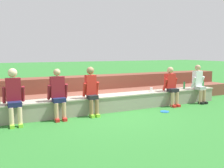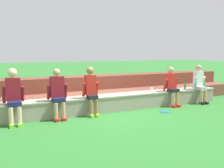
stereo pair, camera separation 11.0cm
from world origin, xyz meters
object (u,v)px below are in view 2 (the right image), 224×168
(person_right_of_center, at_px, (172,85))
(water_bottle_center_gap, at_px, (185,85))
(plastic_cup_left_end, at_px, (175,88))
(person_center, at_px, (91,90))
(person_far_right, at_px, (200,83))
(water_bottle_near_left, at_px, (204,84))
(person_left_of_center, at_px, (58,93))
(water_bottle_mid_right, at_px, (96,92))
(plastic_cup_middle, at_px, (152,89))
(frisbee, at_px, (165,112))
(person_far_left, at_px, (14,94))

(person_right_of_center, bearing_deg, water_bottle_center_gap, 18.66)
(plastic_cup_left_end, bearing_deg, person_center, -174.61)
(person_far_right, bearing_deg, water_bottle_near_left, 28.84)
(person_left_of_center, bearing_deg, water_bottle_mid_right, 14.66)
(person_left_of_center, distance_m, person_far_right, 5.16)
(plastic_cup_left_end, bearing_deg, plastic_cup_middle, 178.86)
(plastic_cup_middle, xyz_separation_m, frisbee, (-0.17, -0.96, -0.56))
(water_bottle_near_left, xyz_separation_m, frisbee, (-2.49, -0.87, -0.63))
(person_far_right, bearing_deg, water_bottle_mid_right, 174.62)
(plastic_cup_left_end, relative_size, frisbee, 0.38)
(person_left_of_center, relative_size, plastic_cup_middle, 10.75)
(plastic_cup_left_end, bearing_deg, person_left_of_center, -175.84)
(water_bottle_mid_right, height_order, plastic_cup_middle, water_bottle_mid_right)
(person_far_right, height_order, frisbee, person_far_right)
(person_center, height_order, water_bottle_near_left, person_center)
(person_center, height_order, plastic_cup_left_end, person_center)
(person_left_of_center, xyz_separation_m, plastic_cup_left_end, (4.30, 0.31, -0.19))
(plastic_cup_middle, height_order, frisbee, plastic_cup_middle)
(person_far_right, bearing_deg, frisbee, -163.34)
(person_left_of_center, bearing_deg, person_far_left, -179.98)
(water_bottle_center_gap, bearing_deg, water_bottle_near_left, -3.89)
(water_bottle_near_left, height_order, plastic_cup_middle, water_bottle_near_left)
(person_right_of_center, relative_size, plastic_cup_left_end, 12.88)
(person_right_of_center, xyz_separation_m, plastic_cup_left_end, (0.37, 0.30, -0.17))
(person_far_left, relative_size, water_bottle_center_gap, 5.32)
(person_far_left, xyz_separation_m, water_bottle_center_gap, (5.90, 0.30, -0.14))
(frisbee, bearing_deg, water_bottle_center_gap, 29.93)
(person_far_left, relative_size, person_center, 1.01)
(water_bottle_center_gap, height_order, frisbee, water_bottle_center_gap)
(water_bottle_near_left, distance_m, water_bottle_center_gap, 0.88)
(water_bottle_center_gap, bearing_deg, person_right_of_center, -161.34)
(water_bottle_near_left, relative_size, frisbee, 1.03)
(person_far_right, bearing_deg, water_bottle_center_gap, 139.57)
(person_center, distance_m, plastic_cup_middle, 2.38)
(person_right_of_center, distance_m, water_bottle_center_gap, 0.89)
(frisbee, bearing_deg, person_center, 163.85)
(person_center, distance_m, person_far_right, 4.18)
(water_bottle_near_left, height_order, water_bottle_center_gap, water_bottle_near_left)
(water_bottle_near_left, xyz_separation_m, plastic_cup_middle, (-2.32, 0.10, -0.07))
(water_bottle_near_left, height_order, frisbee, water_bottle_near_left)
(person_far_left, bearing_deg, person_left_of_center, 0.02)
(person_far_right, distance_m, water_bottle_mid_right, 3.91)
(person_far_left, bearing_deg, person_center, -0.01)
(water_bottle_mid_right, distance_m, plastic_cup_left_end, 3.04)
(person_far_left, relative_size, plastic_cup_middle, 11.09)
(plastic_cup_left_end, distance_m, plastic_cup_middle, 0.98)
(person_right_of_center, height_order, water_bottle_center_gap, person_right_of_center)
(person_right_of_center, relative_size, water_bottle_near_left, 4.79)
(person_far_right, bearing_deg, person_far_left, 179.69)
(person_far_left, relative_size, person_right_of_center, 1.07)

